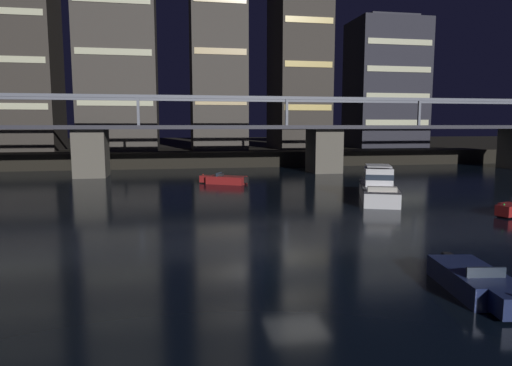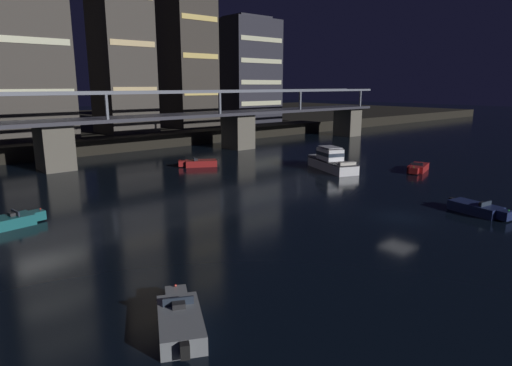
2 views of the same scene
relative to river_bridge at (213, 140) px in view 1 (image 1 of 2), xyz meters
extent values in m
plane|color=black|center=(0.00, -38.37, -4.26)|extent=(400.00, 400.00, 0.00)
cube|color=black|center=(0.00, 48.01, -3.16)|extent=(240.00, 80.00, 2.20)
cube|color=#605B51|center=(-14.24, 0.01, -1.48)|extent=(3.60, 4.40, 5.55)
cube|color=#605B51|center=(14.24, 0.01, -1.48)|extent=(3.60, 4.40, 5.55)
cube|color=#33333D|center=(0.00, 0.01, 1.52)|extent=(91.42, 6.40, 0.45)
cube|color=slate|center=(0.00, -2.89, 4.94)|extent=(91.42, 0.36, 0.36)
cube|color=slate|center=(0.00, 2.91, 4.94)|extent=(91.42, 0.36, 0.36)
cube|color=slate|center=(-8.54, -2.89, 3.34)|extent=(0.30, 0.30, 3.20)
cube|color=slate|center=(8.54, -2.89, 3.34)|extent=(0.30, 0.30, 3.20)
cube|color=slate|center=(25.63, -2.89, 3.34)|extent=(0.30, 0.30, 3.20)
cube|color=#38332D|center=(-27.78, 18.67, 14.07)|extent=(12.31, 9.18, 32.26)
cube|color=beige|center=(-27.78, 14.03, 4.39)|extent=(11.33, 0.10, 0.90)
cube|color=beige|center=(-27.78, 14.03, 10.85)|extent=(11.33, 0.10, 0.90)
cube|color=#423D38|center=(-12.58, 17.44, 15.35)|extent=(11.25, 11.74, 34.83)
cube|color=beige|center=(-12.58, 11.52, 4.91)|extent=(10.35, 0.10, 0.90)
cube|color=beige|center=(-12.58, 11.52, 11.87)|extent=(10.35, 0.10, 0.90)
cube|color=#423D38|center=(2.30, 15.90, 15.93)|extent=(8.23, 8.82, 35.98)
cube|color=beige|center=(2.30, 11.44, 5.14)|extent=(7.57, 0.10, 0.90)
cube|color=beige|center=(2.30, 11.44, 12.33)|extent=(7.57, 0.10, 0.90)
cube|color=#38332D|center=(15.94, 18.68, 14.28)|extent=(8.19, 11.80, 32.68)
cube|color=#F2D172|center=(15.94, 12.73, 4.48)|extent=(7.54, 0.10, 0.90)
cube|color=#F2D172|center=(15.94, 12.73, 11.01)|extent=(7.54, 0.10, 0.90)
cube|color=#F2D172|center=(15.94, 12.73, 17.55)|extent=(7.54, 0.10, 0.90)
cube|color=#282833|center=(31.21, 18.05, 8.55)|extent=(11.97, 9.34, 21.22)
cube|color=beige|center=(31.21, 13.34, 2.19)|extent=(11.01, 0.10, 0.90)
cube|color=beige|center=(31.21, 13.34, 6.43)|extent=(11.01, 0.10, 0.90)
cube|color=beige|center=(31.21, 13.34, 10.67)|extent=(11.01, 0.10, 0.90)
cube|color=beige|center=(31.21, 13.34, 14.92)|extent=(11.01, 0.10, 0.90)
cube|color=#282833|center=(31.21, 18.05, 19.46)|extent=(8.38, 6.53, 0.60)
cube|color=silver|center=(11.24, -22.18, -3.66)|extent=(5.28, 8.40, 1.20)
cube|color=silver|center=(12.86, -17.93, -3.58)|extent=(1.73, 1.54, 1.04)
cube|color=black|center=(11.24, -22.18, -3.11)|extent=(5.39, 8.50, 0.10)
cube|color=white|center=(11.45, -21.62, -2.36)|extent=(3.10, 3.74, 1.40)
cube|color=#283342|center=(11.45, -21.62, -2.31)|extent=(3.16, 3.79, 0.44)
cube|color=silver|center=(11.45, -21.62, -1.51)|extent=(2.79, 3.36, 0.08)
cube|color=#B7B2A8|center=(10.03, -25.36, -2.88)|extent=(2.16, 1.30, 0.36)
cube|color=maroon|center=(16.42, -30.11, -3.81)|extent=(1.16, 1.22, 0.70)
sphere|color=#33D84C|center=(16.18, -30.19, -3.38)|extent=(0.12, 0.12, 0.12)
cube|color=maroon|center=(0.52, -9.63, -3.86)|extent=(4.29, 3.47, 0.80)
cube|color=maroon|center=(-1.58, -8.46, -3.81)|extent=(1.27, 1.30, 0.70)
cube|color=#283342|center=(-0.22, -9.22, -3.28)|extent=(0.74, 1.23, 0.36)
cube|color=#262628|center=(-0.01, -9.34, -3.34)|extent=(0.62, 0.68, 0.24)
cube|color=black|center=(2.40, -10.68, -3.76)|extent=(0.49, 0.49, 0.60)
sphere|color=red|center=(-1.80, -8.34, -3.38)|extent=(0.12, 0.12, 0.12)
cube|color=#19234C|center=(5.68, -41.69, -3.86)|extent=(2.41, 4.15, 0.80)
cube|color=#19234C|center=(5.29, -44.06, -3.81)|extent=(1.12, 1.05, 0.70)
cube|color=#283342|center=(5.54, -42.53, -3.28)|extent=(1.35, 0.32, 0.36)
cube|color=#262628|center=(5.58, -42.28, -3.34)|extent=(0.62, 0.49, 0.24)
cube|color=black|center=(6.03, -39.56, -3.76)|extent=(0.41, 0.41, 0.60)
camera|label=1|loc=(-4.95, -55.95, 1.72)|focal=32.03mm
camera|label=2|loc=(-30.15, -56.01, 5.94)|focal=30.76mm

